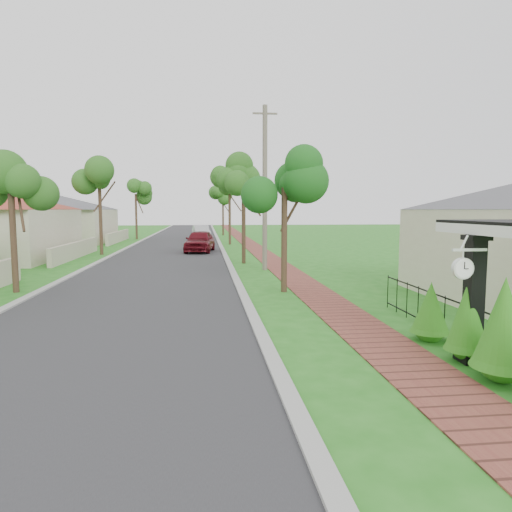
{
  "coord_description": "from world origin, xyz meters",
  "views": [
    {
      "loc": [
        -0.66,
        -9.23,
        3.0
      ],
      "look_at": [
        0.99,
        5.35,
        1.5
      ],
      "focal_mm": 32.0,
      "sensor_mm": 36.0,
      "label": 1
    }
  ],
  "objects": [
    {
      "name": "sidewalk",
      "position": [
        3.25,
        20.0,
        0.0
      ],
      "size": [
        1.5,
        120.0,
        0.03
      ],
      "primitive_type": "cube",
      "color": "brown",
      "rests_on": "ground"
    },
    {
      "name": "hedge_row",
      "position": [
        4.45,
        -1.65,
        0.87
      ],
      "size": [
        0.93,
        4.54,
        2.04
      ],
      "color": "#1E6B15",
      "rests_on": "ground"
    },
    {
      "name": "parked_car_red",
      "position": [
        -1.0,
        23.22,
        0.77
      ],
      "size": [
        2.4,
        4.71,
        1.53
      ],
      "primitive_type": "imported",
      "rotation": [
        0.0,
        0.0,
        -0.13
      ],
      "color": "maroon",
      "rests_on": "ground"
    },
    {
      "name": "station_clock",
      "position": [
        4.06,
        -1.4,
        1.95
      ],
      "size": [
        0.66,
        0.13,
        0.57
      ],
      "color": "white",
      "rests_on": "ground"
    },
    {
      "name": "far_house_grey",
      "position": [
        -14.97,
        34.0,
        2.34
      ],
      "size": [
        15.56,
        15.56,
        4.6
      ],
      "color": "beige",
      "rests_on": "ground"
    },
    {
      "name": "kerb_left",
      "position": [
        -6.65,
        20.0,
        0.0
      ],
      "size": [
        0.3,
        120.0,
        0.1
      ],
      "primitive_type": "cube",
      "color": "#9E9E99",
      "rests_on": "ground"
    },
    {
      "name": "parked_car_white",
      "position": [
        -1.0,
        37.24,
        0.69
      ],
      "size": [
        1.98,
        4.35,
        1.38
      ],
      "primitive_type": "imported",
      "rotation": [
        0.0,
        0.0,
        0.13
      ],
      "color": "silver",
      "rests_on": "ground"
    },
    {
      "name": "road",
      "position": [
        -3.0,
        20.0,
        0.0
      ],
      "size": [
        7.0,
        120.0,
        0.02
      ],
      "primitive_type": "cube",
      "color": "#28282B",
      "rests_on": "ground"
    },
    {
      "name": "near_tree",
      "position": [
        2.2,
        7.0,
        3.84
      ],
      "size": [
        1.88,
        1.88,
        4.84
      ],
      "color": "#382619",
      "rests_on": "ground"
    },
    {
      "name": "picket_fence",
      "position": [
        4.9,
        -0.0,
        0.53
      ],
      "size": [
        0.03,
        8.02,
        1.0
      ],
      "color": "black",
      "rests_on": "ground"
    },
    {
      "name": "utility_pole",
      "position": [
        2.3,
        13.11,
        4.06
      ],
      "size": [
        1.2,
        0.24,
        8.01
      ],
      "color": "#6E6456",
      "rests_on": "ground"
    },
    {
      "name": "kerb_right",
      "position": [
        0.65,
        20.0,
        0.0
      ],
      "size": [
        0.3,
        120.0,
        0.1
      ],
      "primitive_type": "cube",
      "color": "#9E9E99",
      "rests_on": "ground"
    },
    {
      "name": "porch_post",
      "position": [
        4.55,
        -1.0,
        1.12
      ],
      "size": [
        0.48,
        0.48,
        2.52
      ],
      "color": "black",
      "rests_on": "ground"
    },
    {
      "name": "ground",
      "position": [
        0.0,
        0.0,
        0.0
      ],
      "size": [
        160.0,
        160.0,
        0.0
      ],
      "primitive_type": "plane",
      "color": "#236F1A",
      "rests_on": "ground"
    },
    {
      "name": "street_trees",
      "position": [
        -2.87,
        26.84,
        4.54
      ],
      "size": [
        10.7,
        37.65,
        5.89
      ],
      "color": "#382619",
      "rests_on": "ground"
    }
  ]
}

